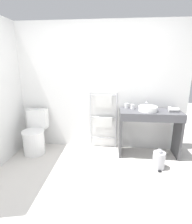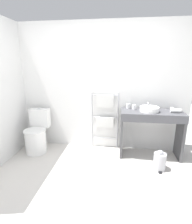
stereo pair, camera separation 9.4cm
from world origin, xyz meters
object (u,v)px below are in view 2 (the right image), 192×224
at_px(cup_near_wall, 128,106).
at_px(hair_dryer, 176,110).
at_px(sink_basin, 149,109).
at_px(cup_near_edge, 134,107).
at_px(toilet, 37,135).
at_px(towel_radiator, 105,114).
at_px(trash_bin, 160,161).

relative_size(cup_near_wall, hair_dryer, 0.41).
bearing_deg(sink_basin, cup_near_edge, 154.10).
distance_m(toilet, sink_basin, 2.12).
relative_size(towel_radiator, cup_near_wall, 12.60).
distance_m(toilet, cup_near_edge, 1.89).
height_order(sink_basin, cup_near_edge, same).
bearing_deg(trash_bin, cup_near_wall, 130.33).
distance_m(cup_near_wall, trash_bin, 1.07).
bearing_deg(trash_bin, sink_basin, 110.72).
bearing_deg(hair_dryer, cup_near_wall, 167.13).
bearing_deg(towel_radiator, cup_near_edge, -11.86).
height_order(toilet, towel_radiator, towel_radiator).
bearing_deg(cup_near_edge, trash_bin, -52.74).
bearing_deg(trash_bin, hair_dryer, 55.62).
bearing_deg(toilet, hair_dryer, 1.76).
distance_m(towel_radiator, hair_dryer, 1.25).
height_order(cup_near_wall, trash_bin, cup_near_wall).
distance_m(towel_radiator, cup_near_edge, 0.57).
height_order(hair_dryer, trash_bin, hair_dryer).
xyz_separation_m(cup_near_edge, trash_bin, (0.40, -0.53, -0.74)).
xyz_separation_m(toilet, cup_near_wall, (1.69, 0.26, 0.56)).
bearing_deg(towel_radiator, sink_basin, -16.56).
xyz_separation_m(toilet, towel_radiator, (1.26, 0.30, 0.39)).
bearing_deg(cup_near_edge, towel_radiator, 168.14).
relative_size(towel_radiator, cup_near_edge, 13.11).
height_order(cup_near_edge, hair_dryer, cup_near_edge).
relative_size(sink_basin, hair_dryer, 1.52).
xyz_separation_m(towel_radiator, cup_near_edge, (0.53, -0.11, 0.18)).
distance_m(towel_radiator, sink_basin, 0.83).
bearing_deg(cup_near_edge, cup_near_wall, 147.22).
distance_m(cup_near_edge, hair_dryer, 0.69).
relative_size(toilet, trash_bin, 2.37).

